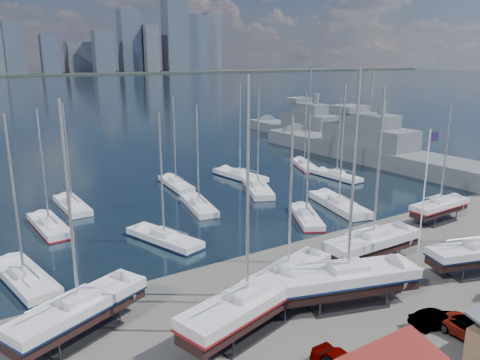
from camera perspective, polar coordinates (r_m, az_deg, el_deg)
ground at (r=44.63m, az=16.33°, el=-11.03°), size 1400.00×1400.00×0.00m
sailboat_cradle_0 at (r=35.18m, az=-19.01°, el=-14.73°), size 10.53×6.71×16.50m
sailboat_cradle_1 at (r=33.83m, az=0.89°, el=-14.97°), size 11.62×5.93×17.93m
sailboat_cradle_2 at (r=38.71m, az=5.92°, el=-11.29°), size 9.30×4.82×14.72m
sailboat_cradle_3 at (r=38.18m, az=12.91°, el=-11.69°), size 11.87×6.37×18.30m
sailboat_cradle_4 at (r=46.03m, az=15.89°, el=-7.33°), size 10.22×2.94×16.60m
sailboat_cradle_5 at (r=47.26m, az=27.11°, el=-7.94°), size 9.90×5.43×15.46m
sailboat_cradle_6 at (r=59.99m, az=23.16°, el=-2.96°), size 8.67×2.63×14.07m
sailboat_moored_0 at (r=45.41m, az=-24.76°, el=-10.96°), size 4.58×10.61×15.36m
sailboat_moored_1 at (r=57.59m, az=-22.22°, el=-5.33°), size 3.28×9.75×14.36m
sailboat_moored_2 at (r=64.30m, az=-19.77°, el=-3.04°), size 2.85×9.47×14.21m
sailboat_moored_3 at (r=50.47m, az=-9.22°, el=-7.17°), size 5.48×9.94×14.32m
sailboat_moored_4 at (r=60.70m, az=-5.04°, el=-3.24°), size 4.41×9.63×14.04m
sailboat_moored_5 at (r=71.36m, az=-7.81°, el=-0.60°), size 3.55×9.69×14.18m
sailboat_moored_6 at (r=56.91m, az=8.06°, el=-4.57°), size 6.41×9.12×13.42m
sailboat_moored_7 at (r=68.27m, az=2.17°, el=-1.16°), size 6.95×10.77×15.84m
sailboat_moored_8 at (r=75.60m, az=-0.01°, el=0.40°), size 4.43×10.98×15.95m
sailboat_moored_9 at (r=62.00m, az=11.96°, el=-3.12°), size 5.58×11.37×16.54m
sailboat_moored_10 at (r=77.25m, az=11.70°, el=0.40°), size 2.94×9.16×13.54m
sailboat_moored_11 at (r=84.02m, az=7.83°, el=1.71°), size 6.08×9.56×13.89m
naval_ship_east at (r=92.40m, az=15.28°, el=3.37°), size 8.70×52.64×18.73m
naval_ship_west at (r=115.07m, az=8.36°, el=5.86°), size 8.57×44.41×17.98m
car_b at (r=37.87m, az=22.85°, el=-15.43°), size 4.07×2.66×1.27m
car_c at (r=37.38m, az=26.82°, el=-16.22°), size 2.31×4.94×1.37m
flagpole at (r=42.87m, az=21.60°, el=-1.54°), size 1.16×0.12×13.23m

